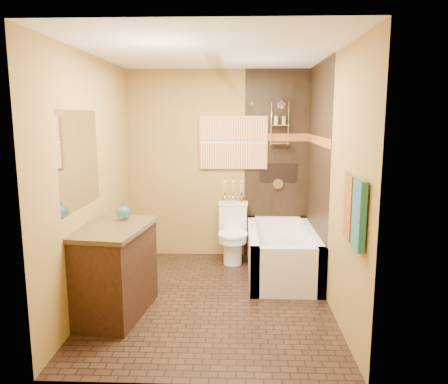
{
  "coord_description": "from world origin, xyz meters",
  "views": [
    {
      "loc": [
        0.28,
        -4.33,
        1.89
      ],
      "look_at": [
        0.11,
        0.4,
        1.07
      ],
      "focal_mm": 35.0,
      "sensor_mm": 36.0,
      "label": 1
    }
  ],
  "objects_px": {
    "sunset_painting": "(233,143)",
    "bathtub": "(282,257)",
    "toilet": "(233,233)",
    "vanity": "(113,270)"
  },
  "relations": [
    {
      "from": "bathtub",
      "to": "toilet",
      "type": "xyz_separation_m",
      "value": [
        -0.6,
        0.47,
        0.17
      ]
    },
    {
      "from": "toilet",
      "to": "vanity",
      "type": "xyz_separation_m",
      "value": [
        -1.12,
        -1.6,
        0.05
      ]
    },
    {
      "from": "sunset_painting",
      "to": "bathtub",
      "type": "height_order",
      "value": "sunset_painting"
    },
    {
      "from": "bathtub",
      "to": "sunset_painting",
      "type": "bearing_deg",
      "value": 129.61
    },
    {
      "from": "sunset_painting",
      "to": "toilet",
      "type": "relative_size",
      "value": 1.18
    },
    {
      "from": "sunset_painting",
      "to": "toilet",
      "type": "xyz_separation_m",
      "value": [
        0.0,
        -0.26,
        -1.16
      ]
    },
    {
      "from": "sunset_painting",
      "to": "toilet",
      "type": "height_order",
      "value": "sunset_painting"
    },
    {
      "from": "sunset_painting",
      "to": "bathtub",
      "type": "bearing_deg",
      "value": -50.39
    },
    {
      "from": "toilet",
      "to": "bathtub",
      "type": "bearing_deg",
      "value": -37.15
    },
    {
      "from": "bathtub",
      "to": "vanity",
      "type": "xyz_separation_m",
      "value": [
        -1.72,
        -1.13,
        0.22
      ]
    }
  ]
}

